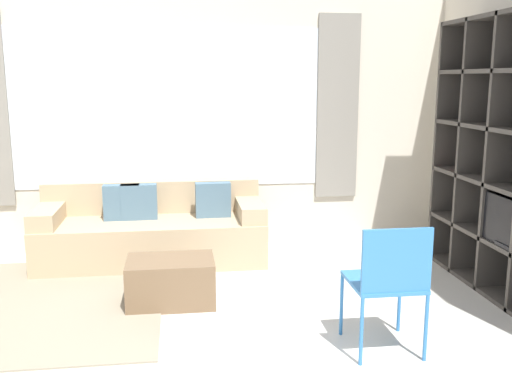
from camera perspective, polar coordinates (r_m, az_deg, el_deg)
name	(u,v)px	position (r m, az deg, el deg)	size (l,w,h in m)	color
wall_back	(168,118)	(5.92, -8.75, 7.37)	(6.98, 0.11, 2.70)	beige
area_rug	(29,305)	(4.89, -21.73, -10.42)	(2.06, 2.14, 0.01)	gray
couch_main	(153,231)	(5.64, -10.31, -3.87)	(2.14, 0.83, 0.75)	tan
ottoman	(171,281)	(4.59, -8.51, -8.81)	(0.68, 0.46, 0.36)	brown
folding_chair	(389,277)	(3.72, 13.11, -8.28)	(0.44, 0.46, 0.86)	#3375B7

